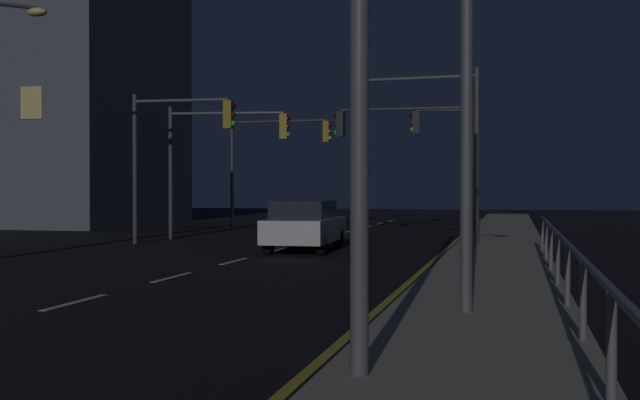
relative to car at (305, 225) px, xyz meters
name	(u,v)px	position (x,y,z in m)	size (l,w,h in m)	color
ground_plane	(241,260)	(-0.96, -3.22, -0.82)	(112.00, 112.00, 0.00)	black
sidewalk_right	(496,263)	(5.82, -3.22, -0.75)	(2.80, 77.00, 0.14)	#9E937F
lane_markings_center	(278,250)	(-0.96, 0.28, -0.82)	(0.14, 50.00, 0.01)	silver
lane_edge_line	(446,249)	(4.17, 1.78, -0.82)	(0.14, 53.00, 0.01)	gold
car	(305,225)	(0.00, 0.00, 0.00)	(1.99, 4.47, 1.57)	silver
traffic_light_far_right	(407,140)	(2.42, 5.63, 2.90)	(5.17, 0.34, 4.99)	#4C4C51
traffic_light_mid_right	(178,138)	(-5.03, 1.96, 2.86)	(3.76, 0.38, 5.23)	#38383D
traffic_light_far_center	(448,143)	(3.50, 10.93, 3.07)	(2.89, 0.62, 5.41)	#2D3033
traffic_light_near_left	(224,145)	(-4.47, 4.98, 2.79)	(4.66, 0.88, 5.06)	#38383D
traffic_light_far_left	(422,121)	(3.32, 2.44, 3.32)	(4.23, 0.55, 5.66)	#38383D
traffic_light_overhead_east	(275,148)	(-4.65, 12.32, 3.00)	(5.02, 0.48, 5.34)	#38383D
barrier_fence	(568,258)	(7.07, -11.17, 0.05)	(0.09, 23.20, 0.98)	#59595E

